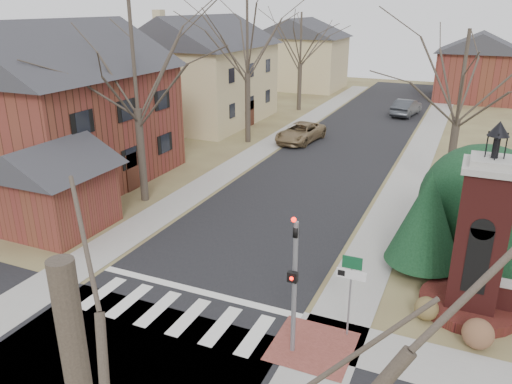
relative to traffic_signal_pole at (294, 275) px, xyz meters
The scene contains 25 objects.
ground 5.05m from the traffic_signal_pole, behind, with size 120.00×120.00×0.00m, color brown.
main_street 22.01m from the traffic_signal_pole, 101.35° to the left, with size 8.00×70.00×0.01m, color black.
crosswalk_zone 5.02m from the traffic_signal_pole, behind, with size 8.00×2.20×0.02m, color silver.
stop_bar 5.30m from the traffic_signal_pole, 158.11° to the left, with size 8.00×0.35×0.02m, color silver.
sidewalk_right_main 21.60m from the traffic_signal_pole, 87.59° to the left, with size 2.00×60.00×0.02m, color gray.
sidewalk_left 23.58m from the traffic_signal_pole, 113.91° to the left, with size 2.00×60.00×0.02m, color gray.
curb_apron 2.66m from the traffic_signal_pole, 40.52° to the left, with size 2.40×2.40×0.02m, color brown.
traffic_signal_pole is the anchor object (origin of this frame).
sign_post 2.02m from the traffic_signal_pole, 47.57° to the left, with size 0.90×0.07×2.75m.
brick_gate_monument 6.47m from the traffic_signal_pole, 43.24° to the left, with size 3.20×3.20×6.47m.
house_brick_left 19.81m from the traffic_signal_pole, 151.43° to the left, with size 9.80×11.80×9.42m.
house_stucco_left 31.92m from the traffic_signal_pole, 123.97° to the left, with size 9.80×12.80×9.28m.
garage_left 13.40m from the traffic_signal_pole, 163.01° to the left, with size 4.80×4.80×4.29m.
house_distant_left 50.18m from the traffic_signal_pole, 108.98° to the left, with size 10.80×8.80×8.53m.
house_distant_right 47.58m from the traffic_signal_pole, 85.55° to the left, with size 8.80×8.80×7.30m.
evergreen_near 7.06m from the traffic_signal_pole, 65.72° to the left, with size 2.80×2.80×4.10m.
evergreen_mass 10.09m from the traffic_signal_pole, 62.23° to the left, with size 4.80×4.80×4.80m, color black.
bare_tree_0 14.99m from the traffic_signal_pole, 143.29° to the left, with size 8.05×8.05×11.15m.
bare_tree_1 24.83m from the traffic_signal_pole, 117.81° to the left, with size 8.40×8.40×11.64m.
bare_tree_2 36.66m from the traffic_signal_pole, 108.92° to the left, with size 7.35×7.35×10.19m.
bare_tree_3 16.28m from the traffic_signal_pole, 78.28° to the left, with size 7.00×7.00×9.70m.
pickup_truck 24.34m from the traffic_signal_pole, 108.50° to the left, with size 2.30×4.99×1.39m, color olive.
distant_car 35.92m from the traffic_signal_pole, 92.93° to the left, with size 1.61×4.63×1.52m, color #35383D.
dry_shrub_left 5.24m from the traffic_signal_pole, 43.73° to the left, with size 0.78×0.78×0.78m, color brown.
dry_shrub_right 5.95m from the traffic_signal_pole, 25.90° to the left, with size 0.93×0.93×0.93m, color brown.
Camera 1 is at (8.25, -11.04, 9.68)m, focal length 35.00 mm.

